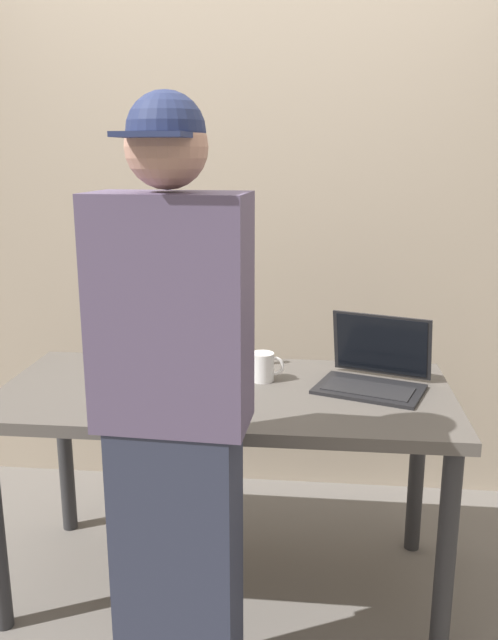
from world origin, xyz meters
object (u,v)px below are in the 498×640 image
Objects in this scene: laptop at (374,371)px; coffee_mug at (263,367)px; beer_bottle_green at (217,338)px; person_figure at (175,427)px; beer_bottle_dark at (178,355)px; beer_bottle_amber at (185,342)px.

laptop is 3.57× the size of coffee_mug.
beer_bottle_green reaches higher than laptop.
beer_bottle_dark is at bearing 101.20° from person_figure.
beer_bottle_amber is at bearing 168.29° from coffee_mug.
laptop is 0.59m from beer_bottle_green.
coffee_mug is (0.18, 0.68, -0.05)m from person_figure.
beer_bottle_dark is (-0.69, -0.06, 0.06)m from laptop.
coffee_mug is at bearing 75.43° from person_figure.
person_figure is 0.70m from coffee_mug.
laptop is 0.87m from person_figure.
laptop is 0.69m from beer_bottle_dark.
beer_bottle_green is (-0.57, 0.12, 0.07)m from laptop.
laptop is 1.36× the size of beer_bottle_green.
beer_bottle_green is at bearing 19.99° from beer_bottle_amber.
laptop is 0.70m from beer_bottle_amber.
beer_bottle_green is (0.12, 0.04, 0.01)m from beer_bottle_amber.
beer_bottle_amber is 0.12m from beer_bottle_green.
beer_bottle_green is 0.19× the size of person_figure.
person_figure is at bearing -78.80° from beer_bottle_dark.
beer_bottle_dark is (0.00, -0.14, -0.01)m from beer_bottle_amber.
person_figure is (0.12, -0.60, -0.01)m from beer_bottle_dark.
beer_bottle_dark is 0.21m from beer_bottle_green.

